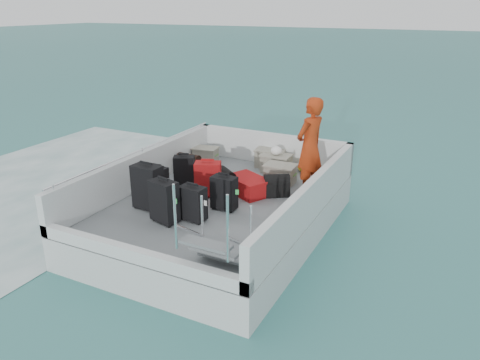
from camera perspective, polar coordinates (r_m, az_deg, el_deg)
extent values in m
plane|color=#1C6561|center=(8.88, -2.36, -6.22)|extent=(160.00, 160.00, 0.00)
plane|color=white|center=(11.81, -23.18, -0.97)|extent=(10.00, 10.00, 0.00)
cube|color=silver|center=(8.75, -2.39, -4.47)|extent=(3.60, 5.00, 0.60)
cube|color=slate|center=(8.63, -2.42, -2.61)|extent=(3.30, 4.70, 0.02)
cube|color=silver|center=(9.41, -11.70, 1.34)|extent=(0.14, 5.00, 0.70)
cube|color=silver|center=(7.85, 8.66, -2.41)|extent=(0.14, 5.00, 0.70)
cube|color=silver|center=(10.56, 3.99, 3.85)|extent=(3.60, 0.14, 0.70)
cube|color=silver|center=(6.78, -12.59, -8.93)|extent=(3.60, 0.14, 0.20)
cylinder|color=silver|center=(9.29, -11.87, 3.67)|extent=(0.04, 4.80, 0.04)
cube|color=black|center=(8.30, -11.17, -0.90)|extent=(0.54, 0.32, 0.80)
cube|color=black|center=(8.83, -9.99, -0.26)|extent=(0.39, 0.22, 0.58)
cube|color=black|center=(9.34, -6.79, 1.13)|extent=(0.47, 0.40, 0.59)
cube|color=black|center=(7.77, -9.22, -2.63)|extent=(0.52, 0.38, 0.72)
cube|color=#B00D18|center=(8.74, -3.93, 0.08)|extent=(0.55, 0.45, 0.66)
cube|color=black|center=(7.78, -5.77, -2.90)|extent=(0.45, 0.29, 0.60)
cube|color=black|center=(8.15, -1.95, -1.63)|extent=(0.44, 0.26, 0.61)
cube|color=#B00D18|center=(8.89, 0.97, -0.67)|extent=(0.97, 0.85, 0.32)
cube|color=gray|center=(10.72, -4.23, 3.02)|extent=(0.56, 0.43, 0.31)
cube|color=gray|center=(10.39, 3.72, 2.61)|extent=(0.66, 0.49, 0.37)
cube|color=gray|center=(10.07, 4.41, 1.96)|extent=(0.60, 0.42, 0.36)
cube|color=gray|center=(9.46, 4.93, 0.69)|extent=(0.60, 0.42, 0.35)
ellipsoid|color=yellow|center=(10.15, 7.82, 1.57)|extent=(0.28, 0.26, 0.22)
ellipsoid|color=white|center=(9.98, 4.45, 3.43)|extent=(0.24, 0.24, 0.18)
imported|color=#EE4316|center=(8.77, 8.50, 4.05)|extent=(0.63, 0.78, 1.84)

